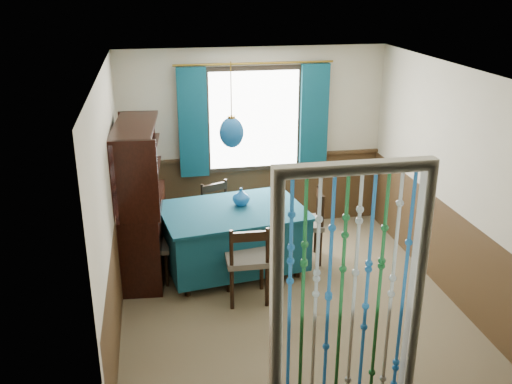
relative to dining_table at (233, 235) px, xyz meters
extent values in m
plane|color=brown|center=(0.48, -0.70, -0.46)|extent=(4.00, 4.00, 0.00)
plane|color=silver|center=(0.48, -0.70, 2.04)|extent=(4.00, 4.00, 0.00)
plane|color=beige|center=(0.48, 1.30, 0.79)|extent=(3.60, 0.00, 3.60)
plane|color=beige|center=(0.48, -2.70, 0.79)|extent=(3.60, 0.00, 3.60)
plane|color=beige|center=(-1.32, -0.70, 0.79)|extent=(0.00, 4.00, 4.00)
plane|color=beige|center=(2.28, -0.70, 0.79)|extent=(0.00, 4.00, 4.00)
plane|color=#412C18|center=(0.48, 1.29, 0.04)|extent=(3.60, 0.00, 3.60)
plane|color=#412C18|center=(0.48, -2.68, 0.04)|extent=(3.60, 0.00, 3.60)
plane|color=#412C18|center=(-1.31, -0.70, 0.04)|extent=(0.00, 4.00, 4.00)
plane|color=#412C18|center=(2.26, -0.70, 0.04)|extent=(0.00, 4.00, 4.00)
cube|color=black|center=(0.48, 1.25, 1.09)|extent=(1.32, 0.12, 1.42)
cube|color=#0F4051|center=(0.00, 0.00, -0.02)|extent=(1.73, 1.30, 0.64)
cube|color=#0F4051|center=(0.00, 0.00, 0.32)|extent=(1.79, 1.37, 0.03)
cylinder|color=black|center=(-0.60, -0.50, -0.39)|extent=(0.07, 0.07, 0.14)
cylinder|color=black|center=(0.71, -0.31, -0.39)|extent=(0.07, 0.07, 0.14)
cylinder|color=black|center=(-0.71, 0.31, -0.39)|extent=(0.07, 0.07, 0.14)
cylinder|color=black|center=(0.60, 0.50, -0.39)|extent=(0.07, 0.07, 0.14)
cylinder|color=black|center=(-0.14, -0.86, -0.22)|extent=(0.05, 0.05, 0.47)
cylinder|color=black|center=(0.24, -0.87, -0.22)|extent=(0.05, 0.05, 0.47)
cylinder|color=black|center=(-0.13, -0.50, -0.22)|extent=(0.05, 0.05, 0.47)
cylinder|color=black|center=(0.24, -0.51, -0.22)|extent=(0.05, 0.05, 0.47)
cube|color=#5B5549|center=(0.05, -0.68, 0.04)|extent=(0.47, 0.45, 0.06)
cube|color=black|center=(0.05, -0.87, 0.39)|extent=(0.40, 0.05, 0.10)
cylinder|color=black|center=(-0.14, -0.87, 0.24)|extent=(0.04, 0.04, 0.46)
cylinder|color=black|center=(0.24, -0.88, 0.24)|extent=(0.04, 0.04, 0.46)
cylinder|color=black|center=(0.03, 0.86, -0.24)|extent=(0.04, 0.04, 0.44)
cylinder|color=black|center=(-0.29, 0.73, -0.24)|extent=(0.04, 0.04, 0.44)
cylinder|color=black|center=(0.16, 0.55, -0.24)|extent=(0.04, 0.04, 0.44)
cylinder|color=black|center=(-0.16, 0.42, -0.24)|extent=(0.04, 0.04, 0.44)
cube|color=#5B5549|center=(-0.07, 0.64, 0.01)|extent=(0.55, 0.54, 0.06)
cube|color=black|center=(-0.13, 0.80, 0.33)|extent=(0.35, 0.17, 0.10)
cylinder|color=black|center=(0.03, 0.87, 0.19)|extent=(0.04, 0.04, 0.43)
cylinder|color=black|center=(-0.29, 0.74, 0.19)|extent=(0.04, 0.04, 0.43)
cylinder|color=black|center=(-1.11, 0.08, -0.25)|extent=(0.04, 0.04, 0.41)
cylinder|color=black|center=(-1.12, -0.24, -0.25)|extent=(0.04, 0.04, 0.41)
cylinder|color=black|center=(-0.80, 0.07, -0.25)|extent=(0.04, 0.04, 0.41)
cylinder|color=black|center=(-0.81, -0.25, -0.25)|extent=(0.04, 0.04, 0.41)
cube|color=#5B5549|center=(-0.96, -0.09, -0.02)|extent=(0.40, 0.41, 0.06)
cube|color=black|center=(-1.12, -0.08, 0.29)|extent=(0.05, 0.34, 0.09)
cylinder|color=black|center=(-1.12, 0.08, 0.16)|extent=(0.04, 0.04, 0.40)
cylinder|color=black|center=(-1.13, -0.24, 0.16)|extent=(0.04, 0.04, 0.40)
cylinder|color=black|center=(1.05, -0.10, -0.22)|extent=(0.05, 0.05, 0.47)
cylinder|color=black|center=(1.11, 0.28, -0.22)|extent=(0.05, 0.05, 0.47)
cylinder|color=black|center=(0.70, -0.05, -0.22)|extent=(0.05, 0.05, 0.47)
cylinder|color=black|center=(0.75, 0.32, -0.22)|extent=(0.05, 0.05, 0.47)
cube|color=#5B5549|center=(0.90, 0.11, 0.04)|extent=(0.49, 0.51, 0.06)
cube|color=black|center=(1.09, 0.09, 0.38)|extent=(0.09, 0.40, 0.10)
cylinder|color=black|center=(1.06, -0.10, 0.24)|extent=(0.04, 0.04, 0.46)
cylinder|color=black|center=(1.12, 0.28, 0.24)|extent=(0.04, 0.04, 0.46)
cube|color=black|center=(-1.05, 0.21, 0.00)|extent=(0.59, 1.42, 0.90)
cube|color=black|center=(-1.05, -0.45, 0.90)|extent=(0.43, 0.08, 0.90)
cube|color=black|center=(-1.05, 0.87, 0.90)|extent=(0.43, 0.08, 0.90)
cube|color=black|center=(-1.05, 0.21, 1.33)|extent=(0.54, 1.41, 0.04)
cube|color=black|center=(-1.27, 0.21, 0.90)|extent=(0.14, 1.36, 0.90)
cube|color=black|center=(-1.02, 0.21, 0.77)|extent=(0.48, 1.33, 0.02)
cube|color=black|center=(-1.02, 0.21, 1.07)|extent=(0.48, 1.33, 0.02)
cylinder|color=olive|center=(0.00, 0.00, 1.65)|extent=(0.01, 0.01, 0.78)
ellipsoid|color=#155292|center=(0.00, 0.00, 1.26)|extent=(0.28, 0.28, 0.34)
cylinder|color=olive|center=(0.00, 0.00, 1.43)|extent=(0.08, 0.08, 0.03)
imported|color=#155292|center=(0.12, 0.12, 0.43)|extent=(0.23, 0.23, 0.20)
imported|color=beige|center=(-1.00, -0.03, 0.81)|extent=(0.28, 0.28, 0.05)
imported|color=beige|center=(-1.00, 0.51, 0.54)|extent=(0.21, 0.21, 0.19)
camera|label=1|loc=(-0.85, -6.11, 2.89)|focal=40.00mm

